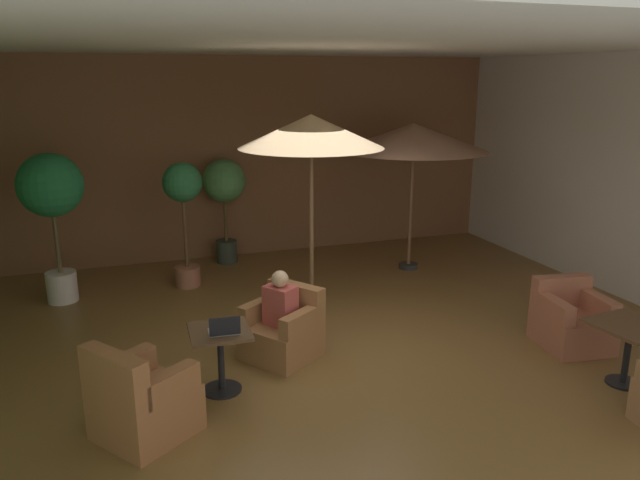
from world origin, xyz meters
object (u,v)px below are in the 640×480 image
patio_umbrella_center_beige (413,138)px  potted_tree_mid_left (51,196)px  potted_tree_left_corner (224,189)px  armchair_front_left_north (142,402)px  patron_by_window (280,301)px  cafe_table_front_right (629,337)px  open_laptop (224,329)px  potted_tree_mid_right (183,200)px  iced_drink_cup (225,329)px  armchair_front_left_east (283,331)px  cafe_table_front_left (220,348)px  armchair_front_right_east (571,321)px  patio_umbrella_tall_red (311,132)px

patio_umbrella_center_beige → potted_tree_mid_left: patio_umbrella_center_beige is taller
potted_tree_left_corner → potted_tree_mid_left: potted_tree_mid_left is taller
armchair_front_left_north → patron_by_window: size_ratio=1.63×
cafe_table_front_right → open_laptop: bearing=164.1°
potted_tree_mid_left → potted_tree_mid_right: 1.83m
iced_drink_cup → patio_umbrella_center_beige: bearing=41.0°
armchair_front_left_east → potted_tree_left_corner: 4.05m
cafe_table_front_right → potted_tree_mid_right: bearing=130.2°
armchair_front_left_east → open_laptop: (-0.80, -0.69, 0.43)m
cafe_table_front_left → patio_umbrella_center_beige: bearing=39.7°
iced_drink_cup → armchair_front_right_east: bearing=-2.4°
armchair_front_right_east → patron_by_window: 3.54m
cafe_table_front_left → armchair_front_left_east: size_ratio=0.66×
armchair_front_right_east → iced_drink_cup: 4.20m
patio_umbrella_tall_red → patron_by_window: size_ratio=4.15×
iced_drink_cup → potted_tree_mid_right: bearing=89.2°
cafe_table_front_right → open_laptop: size_ratio=2.41×
potted_tree_mid_right → open_laptop: size_ratio=5.98×
armchair_front_right_east → patio_umbrella_tall_red: (-2.56, 2.29, 2.15)m
potted_tree_left_corner → iced_drink_cup: 4.73m
patio_umbrella_center_beige → iced_drink_cup: (-3.74, -3.24, -1.48)m
armchair_front_left_east → cafe_table_front_right: (3.26, -1.84, 0.23)m
potted_tree_mid_right → armchair_front_left_east: bearing=-75.6°
cafe_table_front_left → armchair_front_right_east: bearing=-3.8°
cafe_table_front_left → potted_tree_mid_right: bearing=88.5°
armchair_front_left_east → armchair_front_left_north: bearing=-144.8°
patio_umbrella_center_beige → open_laptop: bearing=-139.1°
iced_drink_cup → cafe_table_front_right: bearing=-16.0°
armchair_front_right_east → patron_by_window: patron_by_window is taller
armchair_front_right_east → patio_umbrella_tall_red: bearing=138.1°
armchair_front_right_east → potted_tree_left_corner: bearing=124.7°
patron_by_window → armchair_front_left_east: bearing=34.9°
armchair_front_left_north → patron_by_window: (1.62, 1.15, 0.35)m
armchair_front_left_east → potted_tree_mid_right: potted_tree_mid_right is taller
armchair_front_right_east → open_laptop: (-4.19, 0.17, 0.43)m
patron_by_window → potted_tree_left_corner: bearing=88.4°
patio_umbrella_tall_red → potted_tree_mid_left: bearing=158.1°
armchair_front_right_east → patio_umbrella_center_beige: bearing=97.4°
armchair_front_left_north → potted_tree_left_corner: bearing=71.2°
iced_drink_cup → potted_tree_left_corner: bearing=79.4°
potted_tree_mid_left → cafe_table_front_left: bearing=-62.9°
patio_umbrella_tall_red → potted_tree_mid_right: bearing=137.4°
armchair_front_left_north → open_laptop: armchair_front_left_north is taller
cafe_table_front_right → potted_tree_left_corner: 6.63m
cafe_table_front_right → iced_drink_cup: (-4.05, 1.16, 0.20)m
patio_umbrella_center_beige → potted_tree_mid_right: (-3.69, 0.32, -0.85)m
patio_umbrella_center_beige → potted_tree_left_corner: 3.31m
iced_drink_cup → patron_by_window: bearing=41.3°
patio_umbrella_tall_red → potted_tree_mid_left: size_ratio=1.25×
cafe_table_front_right → patio_umbrella_center_beige: (-0.31, 4.40, 1.68)m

